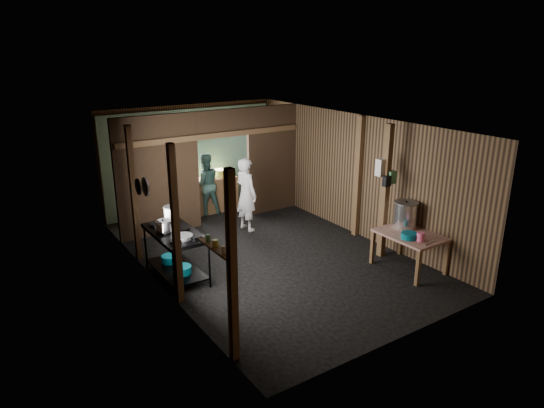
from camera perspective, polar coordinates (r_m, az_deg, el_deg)
floor at (r=9.72m, az=-0.65°, el=-5.86°), size 4.50×7.00×0.00m
ceiling at (r=8.98m, az=-0.71°, el=9.47°), size 4.50×7.00×0.00m
wall_back at (r=12.26m, az=-9.60°, el=5.42°), size 4.50×0.00×2.60m
wall_front at (r=6.77m, az=15.63°, el=-5.71°), size 4.50×0.00×2.60m
wall_left at (r=8.33m, az=-13.82°, el=-1.00°), size 0.00×7.00×2.60m
wall_right at (r=10.60m, az=9.62°, el=3.41°), size 0.00×7.00×2.60m
partition_left at (r=10.61m, az=-13.24°, el=3.18°), size 1.85×0.10×2.60m
partition_right at (r=11.88m, az=-0.02°, el=5.26°), size 1.35×0.10×2.60m
partition_header at (r=11.03m, az=-5.86°, el=9.45°), size 1.30×0.10×0.60m
turquoise_panel at (r=12.22m, az=-9.47°, el=5.14°), size 4.40×0.06×2.50m
back_counter at (r=12.13m, az=-7.02°, el=1.11°), size 1.20×0.50×0.85m
wall_clock at (r=12.16m, az=-8.47°, el=8.25°), size 0.20×0.03×0.20m
post_left_a at (r=6.14m, az=-4.72°, el=-7.62°), size 0.10×0.12×2.60m
post_left_b at (r=7.64m, az=-11.26°, el=-2.57°), size 0.10×0.12×2.60m
post_left_c at (r=9.44m, az=-15.93°, el=1.10°), size 0.10×0.12×2.60m
post_right at (r=10.42m, az=10.08°, el=3.11°), size 0.10×0.12×2.60m
post_free at (r=9.45m, az=13.16°, el=1.34°), size 0.12×0.12×2.60m
cross_beam at (r=10.92m, az=-6.87°, el=7.99°), size 4.40×0.12×0.12m
pan_lid_big at (r=8.60m, az=-14.66°, el=1.99°), size 0.03×0.34×0.34m
pan_lid_small at (r=8.99m, az=-15.46°, el=1.96°), size 0.03×0.30×0.30m
wall_shelf at (r=6.51m, az=-6.65°, el=-5.13°), size 0.14×0.80×0.03m
jar_white at (r=6.28m, az=-5.63°, el=-5.36°), size 0.07×0.07×0.10m
jar_yellow at (r=6.49m, az=-6.67°, el=-4.61°), size 0.08×0.08×0.10m
jar_green at (r=6.67m, az=-7.53°, el=-3.98°), size 0.06×0.06×0.10m
bag_white at (r=9.34m, az=12.80°, el=4.23°), size 0.22×0.15×0.32m
bag_green at (r=9.38m, az=13.85°, el=3.07°), size 0.16×0.12×0.24m
bag_black at (r=9.28m, az=13.32°, el=2.63°), size 0.14×0.10×0.20m
gas_range at (r=8.79m, az=-11.20°, el=-5.84°), size 0.76×1.48×0.87m
prep_table at (r=9.32m, az=15.78°, el=-5.37°), size 0.85×1.17×0.69m
stove_pot_large at (r=9.09m, az=-11.70°, el=-1.19°), size 0.38×0.38×0.30m
stove_pot_med at (r=8.62m, az=-12.70°, el=-2.63°), size 0.34×0.34×0.22m
frying_pan at (r=8.29m, az=-10.41°, el=-3.80°), size 0.51×0.64×0.08m
blue_tub_front at (r=8.67m, az=-10.50°, el=-7.60°), size 0.32×0.32×0.13m
blue_tub_back at (r=9.14m, az=-11.89°, el=-6.31°), size 0.31×0.31×0.13m
stock_pot at (r=9.40m, az=15.38°, el=-1.28°), size 0.58×0.58×0.52m
wash_basin at (r=8.95m, az=15.80°, el=-3.59°), size 0.30×0.30×0.11m
pink_bucket at (r=8.88m, az=17.05°, el=-3.71°), size 0.14×0.14×0.16m
knife at (r=8.86m, az=17.94°, el=-4.35°), size 0.30×0.10×0.01m
yellow_tub at (r=12.09m, az=-6.05°, el=3.64°), size 0.33×0.33×0.18m
cook at (r=10.71m, az=-3.04°, el=1.13°), size 0.48×0.65×1.64m
worker_back at (r=11.82m, az=-7.84°, el=2.32°), size 0.82×0.69×1.52m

